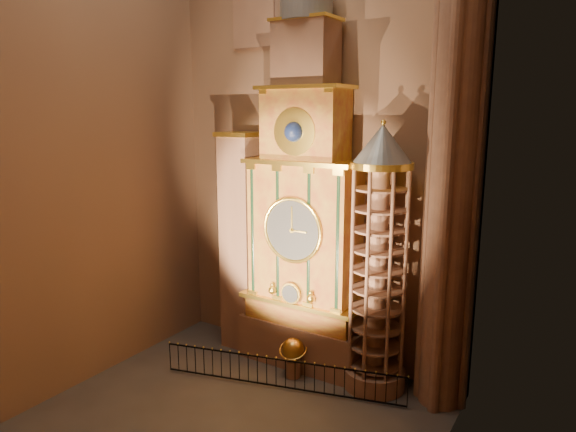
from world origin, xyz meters
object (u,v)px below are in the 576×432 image
Objects in this scene: astronomical_clock at (304,217)px; iron_railing at (281,374)px; portrait_tower at (241,241)px; stair_turret at (378,263)px; celestial_globe at (293,354)px.

iron_railing is at bearing -81.51° from astronomical_clock.
portrait_tower is 6.91m from stair_turret.
astronomical_clock reaches higher than stair_turret.
astronomical_clock reaches higher than portrait_tower.
celestial_globe is (-3.23, -1.10, -4.23)m from stair_turret.
stair_turret is (6.90, -0.28, 0.12)m from portrait_tower.
portrait_tower is 0.94× the size of stair_turret.
portrait_tower is (-3.40, 0.02, -1.53)m from astronomical_clock.
stair_turret reaches higher than portrait_tower.
stair_turret is at bearing 18.78° from celestial_globe.
iron_railing is at bearing -144.40° from stair_turret.
stair_turret is at bearing 35.60° from iron_railing.
astronomical_clock is 9.67× the size of celestial_globe.
portrait_tower is 5.91× the size of celestial_globe.
astronomical_clock is 6.51m from iron_railing.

